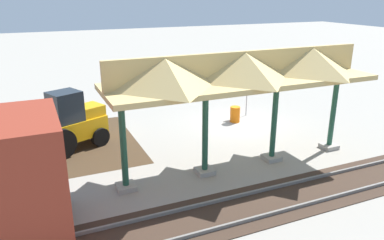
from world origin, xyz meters
name	(u,v)px	position (x,y,z in m)	size (l,w,h in m)	color
ground_plane	(238,123)	(0.00, 0.00, 0.00)	(120.00, 120.00, 0.00)	gray
dirt_work_zone	(48,149)	(10.13, -0.40, 0.00)	(8.26, 7.00, 0.01)	#42301E
platform_canopy	(244,70)	(2.76, 4.83, 4.15)	(11.03, 3.20, 4.90)	#9E998E
rail_tracks	(340,184)	(0.00, 7.80, 0.03)	(60.00, 2.58, 0.15)	slate
stop_sign	(247,90)	(-1.16, -1.07, 1.59)	(0.75, 0.16, 2.21)	gray
backhoe	(68,124)	(9.14, 0.06, 1.26)	(5.27, 3.21, 2.82)	orange
dirt_mound	(22,150)	(11.26, -0.80, 0.00)	(5.81, 5.81, 2.36)	#42301E
traffic_barrel	(235,114)	(0.04, -0.31, 0.45)	(0.56, 0.56, 0.90)	orange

